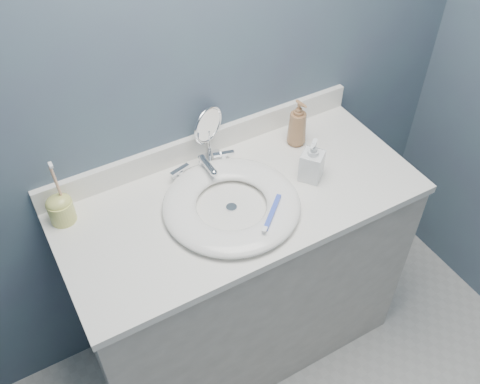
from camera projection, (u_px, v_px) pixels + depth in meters
back_wall at (198, 75)px, 1.73m from camera, size 2.20×0.02×2.40m
vanity_cabinet at (240, 279)px, 2.10m from camera, size 1.20×0.55×0.85m
countertop at (240, 201)px, 1.79m from camera, size 1.22×0.57×0.03m
backsplash at (204, 143)px, 1.91m from camera, size 1.22×0.02×0.09m
basin at (231, 204)px, 1.73m from camera, size 0.45×0.45×0.04m
drain at (232, 208)px, 1.74m from camera, size 0.04×0.04×0.01m
faucet at (204, 167)px, 1.85m from camera, size 0.25×0.13×0.07m
makeup_mirror at (208, 130)px, 1.85m from camera, size 0.14×0.08×0.21m
soap_bottle_amber at (298, 123)px, 1.92m from camera, size 0.08×0.08×0.18m
soap_bottle_clear at (312, 160)px, 1.80m from camera, size 0.10×0.10×0.16m
toothbrush_holder at (60, 208)px, 1.67m from camera, size 0.08×0.08×0.24m
toothbrush_lying at (272, 214)px, 1.67m from camera, size 0.14×0.13×0.02m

